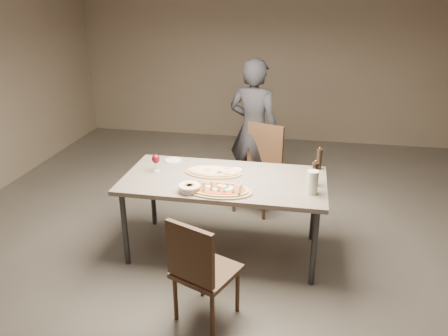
% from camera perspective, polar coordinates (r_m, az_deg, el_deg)
% --- Properties ---
extents(room, '(7.00, 7.00, 7.00)m').
position_cam_1_polar(room, '(3.68, 0.00, 7.95)').
color(room, '#5B554F').
rests_on(room, ground).
extents(dining_table, '(1.80, 0.90, 0.75)m').
position_cam_1_polar(dining_table, '(3.91, 0.00, -2.13)').
color(dining_table, slate).
rests_on(dining_table, ground).
extents(zucchini_pizza, '(0.58, 0.32, 0.05)m').
position_cam_1_polar(zucchini_pizza, '(3.63, -0.74, -2.86)').
color(zucchini_pizza, tan).
rests_on(zucchini_pizza, dining_table).
extents(ham_pizza, '(0.52, 0.29, 0.04)m').
position_cam_1_polar(ham_pizza, '(3.99, -1.41, -0.51)').
color(ham_pizza, tan).
rests_on(ham_pizza, dining_table).
extents(bread_basket, '(0.19, 0.19, 0.07)m').
position_cam_1_polar(bread_basket, '(3.63, -4.54, -2.54)').
color(bread_basket, beige).
rests_on(bread_basket, dining_table).
extents(oil_dish, '(0.12, 0.12, 0.01)m').
position_cam_1_polar(oil_dish, '(4.05, 1.55, -0.27)').
color(oil_dish, white).
rests_on(oil_dish, dining_table).
extents(pepper_mill_left, '(0.06, 0.06, 0.23)m').
position_cam_1_polar(pepper_mill_left, '(3.79, 11.78, -0.71)').
color(pepper_mill_left, black).
rests_on(pepper_mill_left, dining_table).
extents(pepper_mill_right, '(0.06, 0.06, 0.22)m').
position_cam_1_polar(pepper_mill_right, '(4.15, 12.33, 1.19)').
color(pepper_mill_right, black).
rests_on(pepper_mill_right, dining_table).
extents(carafe, '(0.10, 0.10, 0.20)m').
position_cam_1_polar(carafe, '(3.64, 11.47, -1.83)').
color(carafe, silver).
rests_on(carafe, dining_table).
extents(wine_glass, '(0.07, 0.07, 0.17)m').
position_cam_1_polar(wine_glass, '(4.05, -8.89, 1.11)').
color(wine_glass, silver).
rests_on(wine_glass, dining_table).
extents(side_plate, '(0.16, 0.16, 0.01)m').
position_cam_1_polar(side_plate, '(4.32, -6.68, 1.01)').
color(side_plate, white).
rests_on(side_plate, dining_table).
extents(chair_near, '(0.53, 0.53, 0.86)m').
position_cam_1_polar(chair_near, '(3.18, -3.20, -12.79)').
color(chair_near, '#442C1C').
rests_on(chair_near, ground).
extents(chair_far, '(0.57, 0.57, 0.94)m').
position_cam_1_polar(chair_far, '(4.86, 4.77, 0.69)').
color(chair_far, '#442C1C').
rests_on(chair_far, ground).
extents(diner, '(0.69, 0.55, 1.64)m').
position_cam_1_polar(diner, '(5.03, 3.89, 4.97)').
color(diner, black).
rests_on(diner, ground).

